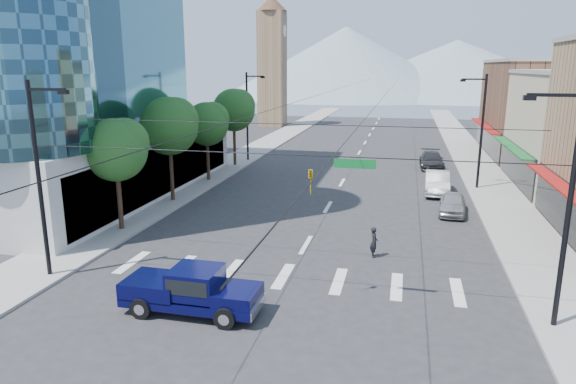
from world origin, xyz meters
The scene contains 19 objects.
ground centered at (0.00, 0.00, 0.00)m, with size 160.00×160.00×0.00m, color #28282B.
sidewalk_left centered at (-12.00, 40.00, 0.07)m, with size 4.00×120.00×0.15m, color gray.
sidewalk_right centered at (12.00, 40.00, 0.07)m, with size 4.00×120.00×0.15m, color gray.
shop_far centered at (20.00, 40.00, 5.00)m, with size 12.00×18.00×10.00m, color brown.
clock_tower centered at (-16.50, 62.00, 10.64)m, with size 4.80×4.80×20.40m.
mountain_left centered at (-15.00, 150.00, 11.00)m, with size 80.00×80.00×22.00m, color gray.
mountain_right centered at (20.00, 160.00, 9.00)m, with size 90.00×90.00×18.00m, color gray.
tree_near centered at (-11.07, 6.10, 4.99)m, with size 3.65×3.64×6.71m.
tree_midnear centered at (-11.07, 13.10, 5.59)m, with size 4.09×4.09×7.52m.
tree_midfar centered at (-11.07, 20.10, 4.99)m, with size 3.65×3.64×6.71m.
tree_far centered at (-11.07, 27.10, 5.59)m, with size 4.09×4.09×7.52m.
signal_rig centered at (0.19, -1.00, 4.64)m, with size 21.80×0.20×9.00m.
lamp_pole_nw centered at (-10.67, 30.00, 4.94)m, with size 2.00×0.25×9.00m.
lamp_pole_ne centered at (10.67, 22.00, 4.94)m, with size 2.00×0.25×9.00m.
pickup_truck centered at (-2.92, -2.82, 0.98)m, with size 5.58×2.23×1.88m.
pedestrian centered at (3.74, 5.00, 0.80)m, with size 0.58×0.38×1.60m, color black.
parked_car_near centered at (8.31, 14.20, 0.71)m, with size 1.67×4.14×1.41m, color #98999D.
parked_car_mid centered at (7.60, 19.89, 0.84)m, with size 1.78×5.10×1.68m, color #BCBCBC.
parked_car_far centered at (7.60, 30.41, 0.77)m, with size 2.16×5.31×1.54m, color #2B2B2D.
Camera 1 is at (5.02, -20.24, 9.54)m, focal length 32.00 mm.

